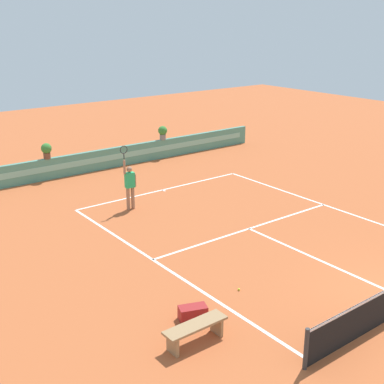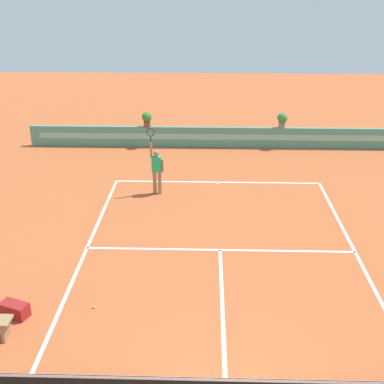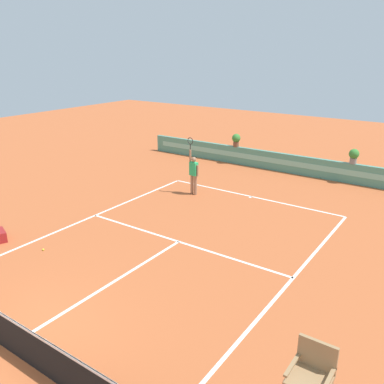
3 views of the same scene
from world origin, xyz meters
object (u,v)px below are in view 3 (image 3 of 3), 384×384
at_px(potted_plant_left, 236,139).
at_px(tennis_ball_near_baseline, 43,250).
at_px(potted_plant_right, 354,155).
at_px(tennis_player, 194,172).

bearing_deg(potted_plant_left, tennis_ball_near_baseline, -89.76).
bearing_deg(potted_plant_left, potted_plant_right, 0.00).
distance_m(potted_plant_right, potted_plant_left, 6.43).
distance_m(tennis_ball_near_baseline, potted_plant_left, 13.11).
relative_size(tennis_player, potted_plant_right, 3.57).
bearing_deg(potted_plant_left, tennis_player, -80.12).
xyz_separation_m(tennis_ball_near_baseline, potted_plant_right, (6.37, 13.04, 1.38)).
bearing_deg(tennis_ball_near_baseline, potted_plant_right, 63.95).
relative_size(tennis_player, tennis_ball_near_baseline, 38.01).
xyz_separation_m(tennis_player, potted_plant_left, (-0.99, 5.70, 0.36)).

